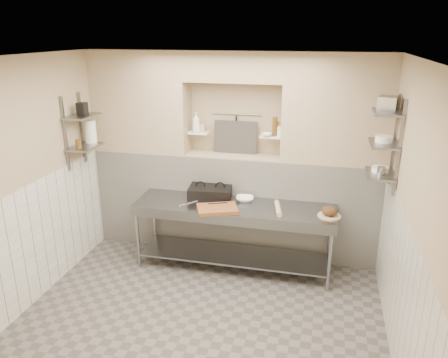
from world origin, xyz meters
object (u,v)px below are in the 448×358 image
(mixing_bowl, at_px, (245,199))
(rolling_pin, at_px, (278,208))
(bottle_soap, at_px, (196,122))
(bowl_alcove, at_px, (266,135))
(panini_press, at_px, (210,192))
(bread_loaf, at_px, (330,211))
(prep_table, at_px, (234,224))
(cutting_board, at_px, (217,209))
(jug_left, at_px, (91,131))

(mixing_bowl, bearing_deg, rolling_pin, -26.74)
(bottle_soap, relative_size, bowl_alcove, 2.05)
(panini_press, distance_m, bread_loaf, 1.59)
(prep_table, bearing_deg, rolling_pin, -4.24)
(prep_table, height_order, bowl_alcove, bowl_alcove)
(prep_table, bearing_deg, bread_loaf, -3.57)
(cutting_board, xyz_separation_m, bread_loaf, (1.37, 0.13, 0.05))
(prep_table, distance_m, rolling_pin, 0.64)
(jug_left, bearing_deg, cutting_board, -7.85)
(prep_table, xyz_separation_m, bottle_soap, (-0.64, 0.53, 1.21))
(mixing_bowl, distance_m, jug_left, 2.24)
(rolling_pin, distance_m, bottle_soap, 1.63)
(mixing_bowl, relative_size, bowl_alcove, 1.71)
(mixing_bowl, height_order, bowl_alcove, bowl_alcove)
(prep_table, relative_size, cutting_board, 5.26)
(cutting_board, bearing_deg, prep_table, 50.92)
(prep_table, xyz_separation_m, bread_loaf, (1.20, -0.07, 0.33))
(cutting_board, xyz_separation_m, rolling_pin, (0.74, 0.16, 0.01))
(mixing_bowl, height_order, rolling_pin, rolling_pin)
(panini_press, height_order, bowl_alcove, bowl_alcove)
(bottle_soap, distance_m, bowl_alcove, 0.98)
(bread_loaf, distance_m, jug_left, 3.26)
(panini_press, height_order, rolling_pin, panini_press)
(bottle_soap, bearing_deg, prep_table, -39.49)
(panini_press, height_order, cutting_board, panini_press)
(bottle_soap, bearing_deg, jug_left, -159.77)
(panini_press, xyz_separation_m, mixing_bowl, (0.48, -0.03, -0.05))
(prep_table, xyz_separation_m, bowl_alcove, (0.33, 0.51, 1.09))
(jug_left, bearing_deg, bottle_soap, 20.23)
(panini_press, relative_size, bowl_alcove, 4.51)
(panini_press, distance_m, rolling_pin, 0.98)
(cutting_board, distance_m, rolling_pin, 0.76)
(prep_table, height_order, bread_loaf, bread_loaf)
(prep_table, xyz_separation_m, cutting_board, (-0.17, -0.21, 0.28))
(cutting_board, height_order, bread_loaf, bread_loaf)
(prep_table, height_order, mixing_bowl, mixing_bowl)
(prep_table, height_order, jug_left, jug_left)
(rolling_pin, distance_m, bowl_alcove, 1.01)
(bowl_alcove, height_order, jug_left, jug_left)
(cutting_board, distance_m, bottle_soap, 1.28)
(mixing_bowl, distance_m, bottle_soap, 1.24)
(rolling_pin, height_order, bowl_alcove, bowl_alcove)
(prep_table, xyz_separation_m, jug_left, (-1.97, 0.04, 1.12))
(bottle_soap, xyz_separation_m, bowl_alcove, (0.97, -0.02, -0.12))
(bottle_soap, bearing_deg, mixing_bowl, -24.22)
(panini_press, relative_size, cutting_board, 1.23)
(bread_loaf, bearing_deg, prep_table, 176.43)
(panini_press, bearing_deg, bottle_soap, 124.88)
(prep_table, relative_size, jug_left, 8.62)
(jug_left, bearing_deg, bowl_alcove, 11.58)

